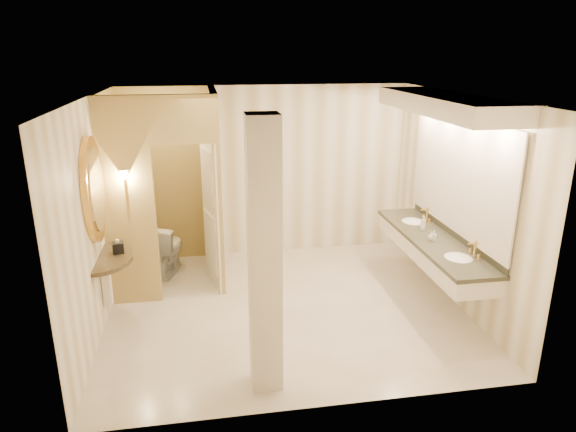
# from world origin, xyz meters

# --- Properties ---
(floor) EXTENTS (4.50, 4.50, 0.00)m
(floor) POSITION_xyz_m (0.00, 0.00, 0.00)
(floor) COLOR white
(floor) RESTS_ON ground
(ceiling) EXTENTS (4.50, 4.50, 0.00)m
(ceiling) POSITION_xyz_m (0.00, 0.00, 2.70)
(ceiling) COLOR silver
(ceiling) RESTS_ON wall_back
(wall_back) EXTENTS (4.50, 0.02, 2.70)m
(wall_back) POSITION_xyz_m (0.00, 2.00, 1.35)
(wall_back) COLOR white
(wall_back) RESTS_ON floor
(wall_front) EXTENTS (4.50, 0.02, 2.70)m
(wall_front) POSITION_xyz_m (0.00, -2.00, 1.35)
(wall_front) COLOR white
(wall_front) RESTS_ON floor
(wall_left) EXTENTS (0.02, 4.00, 2.70)m
(wall_left) POSITION_xyz_m (-2.25, 0.00, 1.35)
(wall_left) COLOR white
(wall_left) RESTS_ON floor
(wall_right) EXTENTS (0.02, 4.00, 2.70)m
(wall_right) POSITION_xyz_m (2.25, 0.00, 1.35)
(wall_right) COLOR white
(wall_right) RESTS_ON floor
(toilet_closet) EXTENTS (1.50, 1.55, 2.70)m
(toilet_closet) POSITION_xyz_m (-1.11, 0.97, 1.39)
(toilet_closet) COLOR tan
(toilet_closet) RESTS_ON floor
(wall_sconce) EXTENTS (0.14, 0.14, 0.42)m
(wall_sconce) POSITION_xyz_m (-1.93, 0.43, 1.73)
(wall_sconce) COLOR gold
(wall_sconce) RESTS_ON toilet_closet
(vanity) EXTENTS (0.75, 2.70, 2.09)m
(vanity) POSITION_xyz_m (1.98, -0.07, 1.63)
(vanity) COLOR white
(vanity) RESTS_ON floor
(console_shelf) EXTENTS (0.94, 0.94, 1.92)m
(console_shelf) POSITION_xyz_m (-2.21, -0.04, 1.34)
(console_shelf) COLOR black
(console_shelf) RESTS_ON floor
(pillar) EXTENTS (0.30, 0.30, 2.70)m
(pillar) POSITION_xyz_m (-0.45, -1.55, 1.35)
(pillar) COLOR white
(pillar) RESTS_ON floor
(tissue_box) EXTENTS (0.15, 0.15, 0.13)m
(tissue_box) POSITION_xyz_m (-2.03, 0.07, 0.94)
(tissue_box) COLOR black
(tissue_box) RESTS_ON console_shelf
(toilet) EXTENTS (0.64, 0.86, 0.78)m
(toilet) POSITION_xyz_m (-1.59, 1.37, 0.39)
(toilet) COLOR white
(toilet) RESTS_ON floor
(soap_bottle_a) EXTENTS (0.08, 0.08, 0.13)m
(soap_bottle_a) POSITION_xyz_m (1.90, -0.17, 0.94)
(soap_bottle_a) COLOR beige
(soap_bottle_a) RESTS_ON vanity
(soap_bottle_b) EXTENTS (0.11, 0.11, 0.11)m
(soap_bottle_b) POSITION_xyz_m (1.87, -0.16, 0.93)
(soap_bottle_b) COLOR silver
(soap_bottle_b) RESTS_ON vanity
(soap_bottle_c) EXTENTS (0.08, 0.08, 0.20)m
(soap_bottle_c) POSITION_xyz_m (1.93, 0.23, 0.97)
(soap_bottle_c) COLOR #C6B28C
(soap_bottle_c) RESTS_ON vanity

